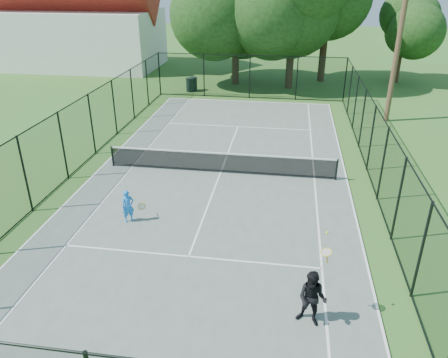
# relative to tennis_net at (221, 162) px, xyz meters

# --- Properties ---
(ground) EXTENTS (120.00, 120.00, 0.00)m
(ground) POSITION_rel_tennis_net_xyz_m (0.00, 0.00, -0.58)
(ground) COLOR #3C5F20
(tennis_court) EXTENTS (11.00, 24.00, 0.06)m
(tennis_court) POSITION_rel_tennis_net_xyz_m (0.00, 0.00, -0.55)
(tennis_court) COLOR #59685E
(tennis_court) RESTS_ON ground
(tennis_net) EXTENTS (10.08, 0.08, 0.95)m
(tennis_net) POSITION_rel_tennis_net_xyz_m (0.00, 0.00, 0.00)
(tennis_net) COLOR black
(tennis_net) RESTS_ON tennis_court
(fence) EXTENTS (13.10, 26.10, 3.00)m
(fence) POSITION_rel_tennis_net_xyz_m (0.00, 0.00, 0.92)
(fence) COLOR black
(fence) RESTS_ON ground
(tree_near_left) EXTENTS (7.20, 7.20, 9.39)m
(tree_near_left) POSITION_rel_tennis_net_xyz_m (-1.53, 17.19, 5.20)
(tree_near_left) COLOR #332114
(tree_near_left) RESTS_ON ground
(tree_near_mid) EXTENTS (7.31, 7.31, 9.55)m
(tree_near_mid) POSITION_rel_tennis_net_xyz_m (2.70, 16.44, 5.31)
(tree_near_mid) COLOR #332114
(tree_near_mid) RESTS_ON ground
(tree_near_right) EXTENTS (6.57, 6.57, 9.06)m
(tree_near_right) POSITION_rel_tennis_net_xyz_m (5.27, 19.18, 5.18)
(tree_near_right) COLOR #332114
(tree_near_right) RESTS_ON ground
(tree_far_right) EXTENTS (5.01, 5.01, 6.63)m
(tree_far_right) POSITION_rel_tennis_net_xyz_m (11.20, 19.68, 3.52)
(tree_far_right) COLOR #332114
(tree_far_right) RESTS_ON ground
(building) EXTENTS (15.30, 8.15, 11.87)m
(building) POSITION_rel_tennis_net_xyz_m (-17.00, 22.00, 4.35)
(building) COLOR silver
(building) RESTS_ON ground
(trash_bin_left) EXTENTS (0.58, 0.58, 0.99)m
(trash_bin_left) POSITION_rel_tennis_net_xyz_m (-4.57, 14.15, -0.08)
(trash_bin_left) COLOR black
(trash_bin_left) RESTS_ON ground
(trash_bin_right) EXTENTS (0.58, 0.58, 1.00)m
(trash_bin_right) POSITION_rel_tennis_net_xyz_m (-4.36, 14.51, -0.07)
(trash_bin_right) COLOR black
(trash_bin_right) RESTS_ON ground
(utility_pole) EXTENTS (1.40, 0.30, 7.59)m
(utility_pole) POSITION_rel_tennis_net_xyz_m (8.66, 9.00, 3.28)
(utility_pole) COLOR #4C3823
(utility_pole) RESTS_ON ground
(player_blue) EXTENTS (0.85, 0.49, 1.20)m
(player_blue) POSITION_rel_tennis_net_xyz_m (-2.58, -4.60, 0.08)
(player_blue) COLOR blue
(player_blue) RESTS_ON tennis_court
(player_black) EXTENTS (0.89, 0.88, 2.50)m
(player_black) POSITION_rel_tennis_net_xyz_m (3.68, -8.73, 0.26)
(player_black) COLOR black
(player_black) RESTS_ON tennis_court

